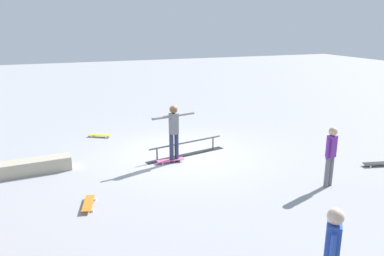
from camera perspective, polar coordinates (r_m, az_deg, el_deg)
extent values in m
plane|color=#9E9EA3|center=(11.76, -1.62, -4.04)|extent=(60.00, 60.00, 0.00)
cube|color=black|center=(11.73, -0.87, -4.06)|extent=(2.68, 0.79, 0.01)
cylinder|color=#47474C|center=(12.20, 3.16, -2.32)|extent=(0.04, 0.04, 0.41)
cylinder|color=#47474C|center=(11.19, -5.27, -4.04)|extent=(0.04, 0.04, 0.41)
cylinder|color=#47474C|center=(11.60, -0.88, -2.20)|extent=(2.48, 0.58, 0.05)
cube|color=#B2A893|center=(11.18, -22.76, -5.34)|extent=(2.00, 0.68, 0.38)
cylinder|color=#2D3351|center=(11.09, -2.33, -2.94)|extent=(0.15, 0.15, 0.86)
cylinder|color=#2D3351|center=(11.01, -3.09, -3.09)|extent=(0.15, 0.15, 0.86)
cube|color=slate|center=(10.84, -2.76, 0.66)|extent=(0.26, 0.24, 0.61)
sphere|color=brown|center=(10.74, -2.79, 2.82)|extent=(0.23, 0.23, 0.23)
cylinder|color=slate|center=(10.98, -0.99, 2.11)|extent=(0.58, 0.20, 0.08)
cylinder|color=slate|center=(10.59, -4.63, 1.56)|extent=(0.58, 0.20, 0.08)
cube|color=#E05993|center=(11.12, -3.25, -4.80)|extent=(0.80, 0.22, 0.02)
cylinder|color=white|center=(10.96, -4.41, -5.44)|extent=(0.05, 0.03, 0.05)
cylinder|color=white|center=(11.17, -4.77, -5.04)|extent=(0.05, 0.03, 0.05)
cylinder|color=white|center=(11.12, -1.73, -5.07)|extent=(0.05, 0.03, 0.05)
cylinder|color=white|center=(11.33, -2.13, -4.69)|extent=(0.05, 0.03, 0.05)
cylinder|color=slate|center=(10.00, 19.61, -6.26)|extent=(0.14, 0.14, 0.77)
cylinder|color=slate|center=(10.12, 20.12, -6.06)|extent=(0.14, 0.14, 0.77)
cube|color=purple|center=(9.84, 20.21, -2.60)|extent=(0.24, 0.22, 0.54)
sphere|color=tan|center=(9.74, 20.42, -0.49)|extent=(0.21, 0.21, 0.21)
cylinder|color=purple|center=(9.75, 19.72, -3.03)|extent=(0.09, 0.09, 0.51)
cylinder|color=purple|center=(9.97, 20.64, -2.72)|extent=(0.09, 0.09, 0.51)
cube|color=#2D51B7|center=(5.59, 20.36, -16.00)|extent=(0.28, 0.29, 0.58)
sphere|color=beige|center=(5.39, 20.77, -12.33)|extent=(0.22, 0.22, 0.22)
cylinder|color=#2D51B7|center=(5.49, 20.31, -17.25)|extent=(0.11, 0.11, 0.55)
cylinder|color=#2D51B7|center=(5.74, 20.30, -15.71)|extent=(0.11, 0.11, 0.55)
cube|color=black|center=(12.07, 26.03, -4.77)|extent=(0.82, 0.36, 0.02)
cylinder|color=white|center=(11.85, 25.23, -5.31)|extent=(0.06, 0.04, 0.05)
cylinder|color=white|center=(12.02, 24.63, -4.94)|extent=(0.06, 0.04, 0.05)
cylinder|color=white|center=(12.33, 26.75, -4.71)|extent=(0.06, 0.04, 0.05)
cube|color=yellow|center=(13.93, -13.64, -0.99)|extent=(0.79, 0.59, 0.02)
cylinder|color=white|center=(13.95, -14.84, -1.27)|extent=(0.06, 0.05, 0.05)
cylinder|color=white|center=(14.15, -14.44, -1.01)|extent=(0.06, 0.05, 0.05)
cylinder|color=white|center=(13.73, -12.79, -1.41)|extent=(0.06, 0.05, 0.05)
cylinder|color=white|center=(13.93, -12.41, -1.14)|extent=(0.06, 0.05, 0.05)
cube|color=orange|center=(8.90, -15.31, -10.80)|extent=(0.37, 0.82, 0.02)
cylinder|color=white|center=(8.67, -14.73, -11.90)|extent=(0.04, 0.06, 0.05)
cylinder|color=white|center=(8.70, -16.27, -11.91)|extent=(0.04, 0.06, 0.05)
cylinder|color=white|center=(9.15, -14.36, -10.34)|extent=(0.04, 0.06, 0.05)
cylinder|color=white|center=(9.18, -15.80, -10.35)|extent=(0.04, 0.06, 0.05)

